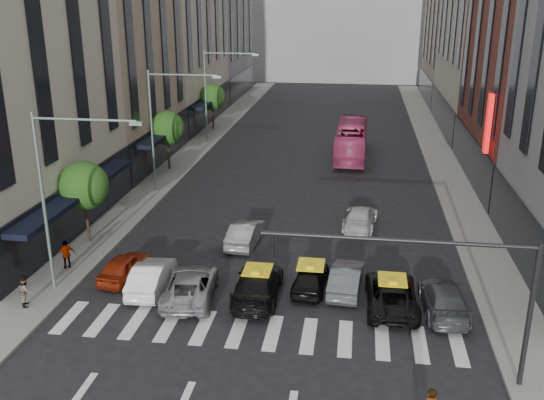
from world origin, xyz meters
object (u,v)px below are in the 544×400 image
at_px(taxi_center, 311,277).
at_px(car_red, 125,266).
at_px(pedestrian_near, 26,291).
at_px(pedestrian_far, 66,254).
at_px(streetlamp_mid, 164,116).
at_px(car_white_front, 151,276).
at_px(streetlamp_near, 59,180).
at_px(streetlamp_far, 215,84).
at_px(bus, 351,141).
at_px(taxi_left, 258,284).

bearing_deg(taxi_center, car_red, 4.49).
distance_m(pedestrian_near, pedestrian_far, 4.20).
bearing_deg(pedestrian_near, streetlamp_mid, -27.50).
bearing_deg(car_white_front, taxi_center, -175.01).
bearing_deg(car_red, streetlamp_near, 47.26).
xyz_separation_m(streetlamp_mid, car_white_front, (3.96, -15.25, -5.17)).
xyz_separation_m(streetlamp_near, streetlamp_far, (0.00, 32.00, 0.00)).
relative_size(taxi_center, bus, 0.36).
height_order(streetlamp_mid, taxi_left, streetlamp_mid).
height_order(taxi_left, bus, bus).
relative_size(streetlamp_near, streetlamp_mid, 1.00).
xyz_separation_m(streetlamp_far, car_red, (2.13, -30.17, -5.23)).
height_order(car_white_front, taxi_left, taxi_left).
distance_m(streetlamp_near, streetlamp_mid, 16.00).
bearing_deg(streetlamp_near, taxi_left, 3.52).
bearing_deg(streetlamp_near, streetlamp_mid, 90.00).
height_order(car_white_front, pedestrian_far, pedestrian_far).
height_order(streetlamp_mid, car_red, streetlamp_mid).
xyz_separation_m(bus, pedestrian_near, (-14.75, -30.53, -0.63)).
bearing_deg(car_red, taxi_center, -173.00).
xyz_separation_m(car_white_front, bus, (9.46, 27.84, 0.81)).
distance_m(streetlamp_far, bus, 14.51).
relative_size(car_white_front, taxi_left, 0.84).
distance_m(car_white_front, taxi_center, 8.07).
bearing_deg(streetlamp_far, pedestrian_far, -92.54).
bearing_deg(car_red, streetlamp_mid, -74.86).
xyz_separation_m(car_white_front, taxi_center, (7.99, 1.15, -0.05)).
height_order(streetlamp_far, taxi_left, streetlamp_far).
relative_size(car_red, pedestrian_near, 2.61).
bearing_deg(streetlamp_mid, car_white_front, -75.46).
bearing_deg(car_red, car_white_front, 156.01).
xyz_separation_m(taxi_center, pedestrian_near, (-13.28, -3.84, 0.23)).
distance_m(streetlamp_near, car_red, 5.93).
xyz_separation_m(streetlamp_near, streetlamp_mid, (0.00, 16.00, 0.00)).
relative_size(streetlamp_near, pedestrian_far, 5.64).
xyz_separation_m(streetlamp_near, taxi_left, (9.44, 0.58, -5.14)).
xyz_separation_m(streetlamp_far, bus, (13.42, -3.41, -4.36)).
bearing_deg(streetlamp_far, bus, -14.25).
height_order(streetlamp_near, pedestrian_far, streetlamp_near).
xyz_separation_m(streetlamp_near, taxi_center, (11.94, 1.90, -5.23)).
bearing_deg(pedestrian_near, streetlamp_far, -25.50).
relative_size(taxi_left, pedestrian_near, 3.47).
relative_size(streetlamp_near, car_red, 2.26).
distance_m(car_red, pedestrian_near, 5.12).
distance_m(taxi_center, pedestrian_far, 13.27).
xyz_separation_m(taxi_center, bus, (1.47, 26.69, 0.86)).
distance_m(taxi_left, pedestrian_far, 10.89).
distance_m(streetlamp_mid, car_red, 15.25).
bearing_deg(pedestrian_near, car_red, -65.80).
relative_size(streetlamp_near, taxi_left, 1.70).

